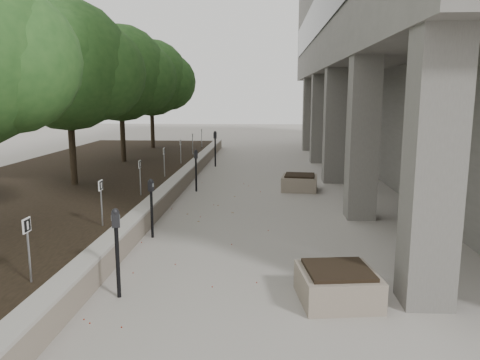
% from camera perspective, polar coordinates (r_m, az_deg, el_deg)
% --- Properties ---
extents(ground, '(90.00, 90.00, 0.00)m').
position_cam_1_polar(ground, '(6.60, -6.47, -17.52)').
color(ground, gray).
rests_on(ground, ground).
extents(retaining_wall, '(0.39, 26.00, 0.50)m').
position_cam_1_polar(retaining_wall, '(15.28, -7.58, -0.46)').
color(retaining_wall, gray).
rests_on(retaining_wall, ground).
extents(planting_bed, '(7.00, 26.00, 0.40)m').
position_cam_1_polar(planting_bed, '(16.38, -20.30, -0.47)').
color(planting_bed, black).
rests_on(planting_bed, ground).
extents(crabapple_tree_3, '(4.60, 4.00, 5.44)m').
position_cam_1_polar(crabapple_tree_3, '(14.94, -20.04, 9.85)').
color(crabapple_tree_3, '#244E1E').
rests_on(crabapple_tree_3, planting_bed).
extents(crabapple_tree_4, '(4.60, 4.00, 5.44)m').
position_cam_1_polar(crabapple_tree_4, '(19.63, -14.25, 10.10)').
color(crabapple_tree_4, '#244E1E').
rests_on(crabapple_tree_4, planting_bed).
extents(crabapple_tree_5, '(4.60, 4.00, 5.44)m').
position_cam_1_polar(crabapple_tree_5, '(24.45, -10.71, 10.20)').
color(crabapple_tree_5, '#244E1E').
rests_on(crabapple_tree_5, planting_bed).
extents(parking_sign_2, '(0.04, 0.22, 0.96)m').
position_cam_1_polar(parking_sign_2, '(7.44, -24.25, -7.80)').
color(parking_sign_2, black).
rests_on(parking_sign_2, planting_bed).
extents(parking_sign_3, '(0.04, 0.22, 0.96)m').
position_cam_1_polar(parking_sign_3, '(10.09, -16.46, -2.70)').
color(parking_sign_3, black).
rests_on(parking_sign_3, planting_bed).
extents(parking_sign_4, '(0.04, 0.22, 0.96)m').
position_cam_1_polar(parking_sign_4, '(12.89, -12.01, 0.25)').
color(parking_sign_4, black).
rests_on(parking_sign_4, planting_bed).
extents(parking_sign_5, '(0.04, 0.22, 0.96)m').
position_cam_1_polar(parking_sign_5, '(15.77, -9.17, 2.14)').
color(parking_sign_5, black).
rests_on(parking_sign_5, planting_bed).
extents(parking_sign_6, '(0.04, 0.22, 0.96)m').
position_cam_1_polar(parking_sign_6, '(18.69, -7.21, 3.45)').
color(parking_sign_6, black).
rests_on(parking_sign_6, planting_bed).
extents(parking_sign_7, '(0.04, 0.22, 0.96)m').
position_cam_1_polar(parking_sign_7, '(21.63, -5.77, 4.39)').
color(parking_sign_7, black).
rests_on(parking_sign_7, planting_bed).
extents(parking_sign_8, '(0.04, 0.22, 0.96)m').
position_cam_1_polar(parking_sign_8, '(24.58, -4.68, 5.11)').
color(parking_sign_8, black).
rests_on(parking_sign_8, planting_bed).
extents(parking_meter_2, '(0.16, 0.14, 1.41)m').
position_cam_1_polar(parking_meter_2, '(7.44, -14.66, -8.60)').
color(parking_meter_2, black).
rests_on(parking_meter_2, ground).
extents(parking_meter_3, '(0.15, 0.13, 1.30)m').
position_cam_1_polar(parking_meter_3, '(10.36, -10.66, -3.40)').
color(parking_meter_3, black).
rests_on(parking_meter_3, ground).
extents(parking_meter_4, '(0.16, 0.13, 1.36)m').
position_cam_1_polar(parking_meter_4, '(15.15, -5.36, 1.15)').
color(parking_meter_4, black).
rests_on(parking_meter_4, ground).
extents(parking_meter_5, '(0.16, 0.11, 1.55)m').
position_cam_1_polar(parking_meter_5, '(20.40, -3.02, 3.79)').
color(parking_meter_5, black).
rests_on(parking_meter_5, ground).
extents(planter_front, '(1.26, 1.26, 0.52)m').
position_cam_1_polar(planter_front, '(7.39, 11.74, -12.29)').
color(planter_front, gray).
rests_on(planter_front, ground).
extents(planter_back, '(1.24, 1.24, 0.52)m').
position_cam_1_polar(planter_back, '(15.47, 7.23, -0.27)').
color(planter_back, gray).
rests_on(planter_back, ground).
extents(berry_scatter, '(3.30, 14.10, 0.02)m').
position_cam_1_polar(berry_scatter, '(11.23, -2.68, -5.55)').
color(berry_scatter, maroon).
rests_on(berry_scatter, ground).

